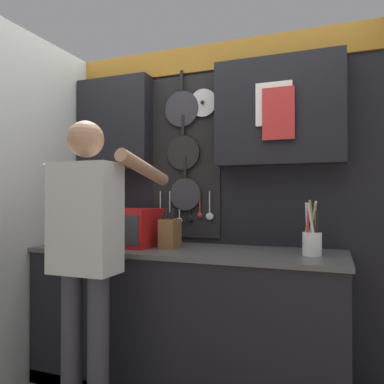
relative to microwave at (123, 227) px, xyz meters
name	(u,v)px	position (x,y,z in m)	size (l,w,h in m)	color
base_cabinet_counter	(185,318)	(0.48, 0.00, -0.59)	(2.06, 0.68, 0.92)	black
back_wall_unit	(203,167)	(0.50, 0.31, 0.44)	(2.63, 0.23, 2.41)	black
side_wall	(21,206)	(-0.57, -0.37, 0.15)	(0.04, 1.60, 2.41)	silver
microwave	(123,227)	(0.00, 0.00, 0.00)	(0.50, 0.37, 0.26)	red
knife_block	(170,233)	(0.37, 0.00, -0.03)	(0.11, 0.15, 0.28)	brown
utensil_crock	(312,240)	(1.29, 0.00, -0.04)	(0.11, 0.11, 0.33)	white
person	(87,241)	(0.09, -0.54, -0.04)	(0.54, 0.66, 1.70)	#383842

